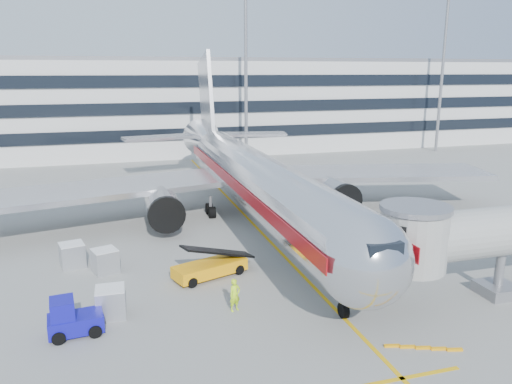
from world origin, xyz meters
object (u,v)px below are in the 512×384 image
object	(u,v)px
main_jet	(249,176)
belt_loader	(210,267)
cargo_container_right	(72,255)
baggage_tug	(72,319)
cargo_container_front	(111,302)
ramp_worker	(235,295)
cargo_container_left	(105,261)

from	to	relation	value
main_jet	belt_loader	world-z (taller)	main_jet
main_jet	cargo_container_right	bearing A→B (deg)	-154.01
belt_loader	cargo_container_right	size ratio (longest dim) A/B	2.79
baggage_tug	cargo_container_front	distance (m)	2.53
belt_loader	cargo_container_right	bearing A→B (deg)	153.10
baggage_tug	ramp_worker	xyz separation A→B (m)	(8.89, 0.23, 0.07)
cargo_container_right	ramp_worker	distance (m)	13.61
belt_loader	baggage_tug	size ratio (longest dim) A/B	1.84
cargo_container_left	ramp_worker	size ratio (longest dim) A/B	1.01
cargo_container_front	ramp_worker	distance (m)	7.03
baggage_tug	cargo_container_left	world-z (taller)	baggage_tug
cargo_container_left	cargo_container_right	xyz separation A→B (m)	(-2.23, 1.77, 0.02)
cargo_container_right	baggage_tug	bearing A→B (deg)	-86.82
main_jet	baggage_tug	world-z (taller)	main_jet
cargo_container_right	cargo_container_left	bearing A→B (deg)	-38.41
baggage_tug	cargo_container_front	xyz separation A→B (m)	(1.99, 1.57, -0.05)
belt_loader	ramp_worker	size ratio (longest dim) A/B	2.75
cargo_container_left	cargo_container_front	size ratio (longest dim) A/B	1.16
baggage_tug	ramp_worker	world-z (taller)	baggage_tug
main_jet	baggage_tug	size ratio (longest dim) A/B	17.48
baggage_tug	cargo_container_left	bearing A→B (deg)	78.53
ramp_worker	main_jet	bearing A→B (deg)	50.62
cargo_container_front	ramp_worker	world-z (taller)	ramp_worker
ramp_worker	baggage_tug	bearing A→B (deg)	160.39
cargo_container_right	ramp_worker	size ratio (longest dim) A/B	0.99
belt_loader	cargo_container_front	size ratio (longest dim) A/B	3.15
main_jet	cargo_container_left	distance (m)	16.16
cargo_container_left	cargo_container_front	xyz separation A→B (m)	(0.31, -6.69, 0.02)
baggage_tug	cargo_container_front	size ratio (longest dim) A/B	1.71
belt_loader	cargo_container_right	distance (m)	10.11
belt_loader	ramp_worker	distance (m)	5.25
cargo_container_left	cargo_container_front	bearing A→B (deg)	-87.34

